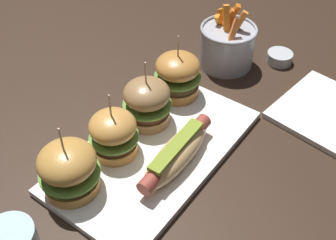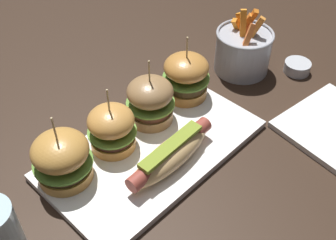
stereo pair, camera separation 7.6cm
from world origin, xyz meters
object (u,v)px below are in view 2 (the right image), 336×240
(slider_far_left, at_px, (62,158))
(fries_bucket, at_px, (243,50))
(platter_main, at_px, (153,149))
(slider_far_right, at_px, (186,76))
(hot_dog, at_px, (171,154))
(slider_center_right, at_px, (150,100))
(slider_center_left, at_px, (112,128))
(sauce_ramekin, at_px, (297,67))

(slider_far_left, distance_m, fries_bucket, 0.48)
(platter_main, distance_m, fries_bucket, 0.33)
(slider_far_left, relative_size, slider_far_right, 0.98)
(hot_dog, bearing_deg, slider_far_right, 34.69)
(hot_dog, relative_size, slider_far_left, 1.44)
(slider_far_right, bearing_deg, slider_center_right, -179.37)
(hot_dog, relative_size, slider_center_left, 1.50)
(fries_bucket, bearing_deg, sauce_ramekin, -51.34)
(slider_far_left, bearing_deg, slider_center_right, -0.02)
(slider_far_right, bearing_deg, hot_dog, -145.31)
(platter_main, xyz_separation_m, slider_far_right, (0.15, 0.06, 0.05))
(fries_bucket, bearing_deg, slider_far_left, 178.00)
(slider_center_left, distance_m, slider_far_right, 0.20)
(slider_center_right, distance_m, slider_far_right, 0.10)
(slider_far_left, relative_size, sauce_ramekin, 2.30)
(platter_main, xyz_separation_m, fries_bucket, (0.32, 0.04, 0.04))
(hot_dog, bearing_deg, platter_main, 83.79)
(platter_main, xyz_separation_m, hot_dog, (-0.01, -0.05, 0.03))
(hot_dog, height_order, slider_center_left, slider_center_left)
(slider_center_left, bearing_deg, slider_center_right, 1.75)
(platter_main, relative_size, slider_center_left, 3.07)
(slider_far_left, height_order, sauce_ramekin, slider_far_left)
(slider_far_left, bearing_deg, hot_dog, -36.75)
(platter_main, height_order, fries_bucket, fries_bucket)
(slider_far_right, bearing_deg, fries_bucket, -5.91)
(platter_main, height_order, slider_center_left, slider_center_left)
(platter_main, distance_m, sauce_ramekin, 0.41)
(slider_far_left, bearing_deg, fries_bucket, -2.00)
(slider_center_left, distance_m, fries_bucket, 0.37)
(slider_far_left, xyz_separation_m, fries_bucket, (0.48, -0.02, -0.01))
(slider_far_right, relative_size, fries_bucket, 0.95)
(slider_center_right, relative_size, fries_bucket, 0.94)
(platter_main, bearing_deg, slider_center_left, 130.94)
(hot_dog, distance_m, slider_far_right, 0.19)
(slider_center_right, xyz_separation_m, slider_far_right, (0.10, 0.00, 0.00))
(hot_dog, distance_m, slider_center_right, 0.12)
(slider_center_right, distance_m, sauce_ramekin, 0.37)
(sauce_ramekin, bearing_deg, fries_bucket, 128.66)
(sauce_ramekin, bearing_deg, slider_far_right, 154.92)
(slider_center_right, bearing_deg, fries_bucket, -3.47)
(fries_bucket, bearing_deg, platter_main, -172.80)
(slider_center_left, bearing_deg, fries_bucket, -2.08)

